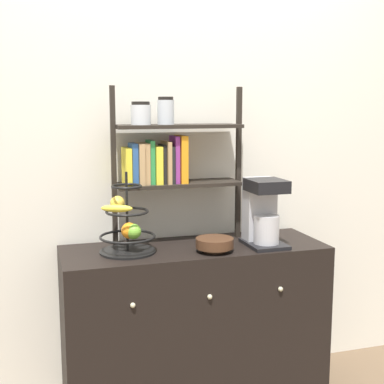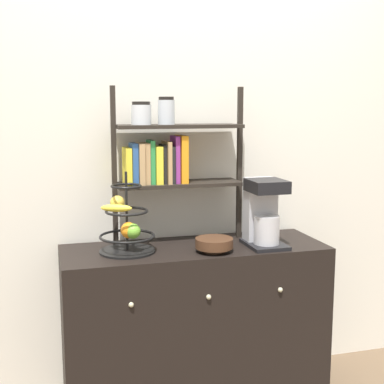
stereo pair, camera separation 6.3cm
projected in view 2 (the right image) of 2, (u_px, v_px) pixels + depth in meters
name	position (u px, v px, depth m)	size (l,w,h in m)	color
wall_back	(181.00, 146.00, 2.84)	(7.00, 0.05, 2.60)	silver
sideboard	(195.00, 324.00, 2.73)	(1.31, 0.47, 0.82)	black
coffee_maker	(263.00, 212.00, 2.67)	(0.18, 0.24, 0.34)	black
fruit_stand	(127.00, 227.00, 2.53)	(0.27, 0.27, 0.39)	black
wooden_bowl	(214.00, 244.00, 2.56)	(0.18, 0.18, 0.07)	#422819
shelf_hutch	(164.00, 154.00, 2.68)	(0.68, 0.20, 0.79)	black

